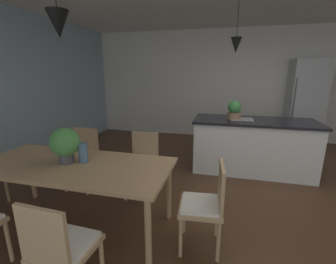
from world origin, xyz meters
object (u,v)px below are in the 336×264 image
object	(u,v)px
dining_table	(74,169)
chair_far_left	(82,156)
chair_far_right	(142,162)
kitchen_island	(252,145)
refrigerator	(305,104)
potted_plant_on_table	(65,143)
vase_on_dining_table	(83,153)
chair_near_right	(61,248)
chair_kitchen_end	(206,203)
potted_plant_on_island	(234,110)

from	to	relation	value
dining_table	chair_far_left	bearing A→B (deg)	119.66
chair_far_right	kitchen_island	xyz separation A→B (m)	(1.54, 1.22, -0.01)
chair_far_left	refrigerator	world-z (taller)	refrigerator
potted_plant_on_table	vase_on_dining_table	size ratio (longest dim) A/B	1.77
potted_plant_on_table	vase_on_dining_table	distance (m)	0.20
kitchen_island	refrigerator	bearing A→B (deg)	55.06
chair_near_right	refrigerator	size ratio (longest dim) A/B	0.45
refrigerator	vase_on_dining_table	distance (m)	4.90
chair_near_right	potted_plant_on_table	world-z (taller)	potted_plant_on_table
vase_on_dining_table	chair_kitchen_end	bearing A→B (deg)	-2.70
dining_table	potted_plant_on_table	bearing A→B (deg)	175.10
chair_far_right	potted_plant_on_island	distance (m)	1.81
chair_near_right	potted_plant_on_table	xyz separation A→B (m)	(-0.54, 0.82, 0.48)
chair_far_right	chair_near_right	size ratio (longest dim) A/B	1.00
chair_kitchen_end	potted_plant_on_island	size ratio (longest dim) A/B	2.79
chair_near_right	potted_plant_on_island	bearing A→B (deg)	67.08
dining_table	vase_on_dining_table	xyz separation A→B (m)	(0.09, 0.07, 0.17)
kitchen_island	potted_plant_on_table	size ratio (longest dim) A/B	5.19
chair_kitchen_end	chair_far_left	bearing A→B (deg)	156.47
chair_far_right	potted_plant_on_island	world-z (taller)	potted_plant_on_island
refrigerator	potted_plant_on_table	distance (m)	5.05
dining_table	refrigerator	world-z (taller)	refrigerator
dining_table	refrigerator	xyz separation A→B (m)	(3.25, 3.81, 0.30)
chair_near_right	chair_kitchen_end	bearing A→B (deg)	41.19
chair_far_left	vase_on_dining_table	size ratio (longest dim) A/B	4.04
vase_on_dining_table	potted_plant_on_table	bearing A→B (deg)	-159.59
dining_table	potted_plant_on_table	distance (m)	0.29
potted_plant_on_table	vase_on_dining_table	xyz separation A→B (m)	(0.16, 0.06, -0.11)
chair_kitchen_end	vase_on_dining_table	xyz separation A→B (m)	(-1.32, 0.06, 0.37)
potted_plant_on_island	chair_far_left	bearing A→B (deg)	-150.26
kitchen_island	chair_far_right	bearing A→B (deg)	-141.67
chair_far_right	vase_on_dining_table	bearing A→B (deg)	-116.69
chair_far_left	vase_on_dining_table	distance (m)	1.00
chair_far_left	chair_far_right	world-z (taller)	same
kitchen_island	potted_plant_on_island	bearing A→B (deg)	180.00
chair_kitchen_end	kitchen_island	world-z (taller)	kitchen_island
chair_far_left	dining_table	bearing A→B (deg)	-60.34
chair_kitchen_end	refrigerator	size ratio (longest dim) A/B	0.45
kitchen_island	potted_plant_on_island	distance (m)	0.68
chair_kitchen_end	potted_plant_on_table	xyz separation A→B (m)	(-1.48, 0.00, 0.48)
chair_kitchen_end	refrigerator	distance (m)	4.26
kitchen_island	refrigerator	distance (m)	2.22
kitchen_island	vase_on_dining_table	size ratio (longest dim) A/B	9.17
vase_on_dining_table	chair_far_left	bearing A→B (deg)	126.32
potted_plant_on_island	vase_on_dining_table	xyz separation A→B (m)	(-1.58, -1.97, -0.21)
chair_far_left	kitchen_island	bearing A→B (deg)	26.26
dining_table	potted_plant_on_island	size ratio (longest dim) A/B	6.61
chair_far_left	refrigerator	size ratio (longest dim) A/B	0.45
potted_plant_on_island	potted_plant_on_table	bearing A→B (deg)	-130.66
chair_far_left	chair_near_right	size ratio (longest dim) A/B	1.00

